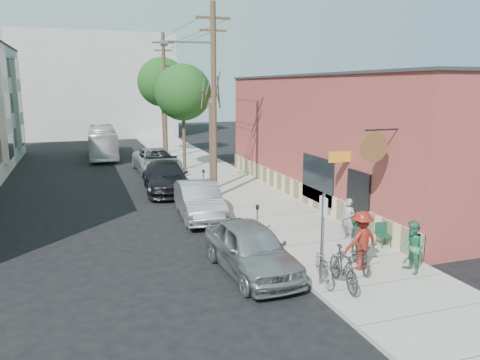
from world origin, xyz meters
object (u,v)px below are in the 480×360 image
object	(u,v)px
tree_bare	(211,147)
bus	(103,142)
sign_post	(323,231)
patio_chair_b	(384,235)
tree_leafy_mid	(183,92)
parking_meter_far	(204,177)
parked_bike_a	(344,268)
parking_meter_near	(257,215)
car_2	(166,177)
tree_leafy_far	(162,82)
patio_chair_a	(360,227)
car_3	(156,161)
car_0	(251,248)
patron_grey	(348,219)
patron_green	(413,247)
cyclist	(361,240)
car_1	(199,200)
parked_bike_b	(324,265)
utility_pole_near	(213,98)

from	to	relation	value
tree_bare	bus	xyz separation A→B (m)	(-5.18, 16.10, -1.31)
sign_post	patio_chair_b	size ratio (longest dim) A/B	3.18
bus	tree_leafy_mid	bearing A→B (deg)	-58.09
parking_meter_far	parked_bike_a	distance (m)	13.87
parking_meter_near	car_2	size ratio (longest dim) A/B	0.21
tree_leafy_far	patio_chair_b	bearing A→B (deg)	-82.88
patio_chair_a	car_2	bearing A→B (deg)	123.68
parking_meter_far	car_3	distance (m)	7.81
tree_leafy_mid	patio_chair_b	size ratio (longest dim) A/B	8.40
car_0	car_2	size ratio (longest dim) A/B	0.83
patio_chair_b	patron_grey	size ratio (longest dim) A/B	0.54
patron_green	bus	world-z (taller)	bus
tree_leafy_far	patron_green	world-z (taller)	tree_leafy_far
parked_bike_a	cyclist	bearing A→B (deg)	46.94
parking_meter_near	patron_grey	world-z (taller)	patron_grey
tree_leafy_far	car_3	size ratio (longest dim) A/B	1.39
patron_green	car_3	xyz separation A→B (m)	(-4.70, 21.31, -0.17)
cyclist	car_1	world-z (taller)	cyclist
cyclist	car_0	size ratio (longest dim) A/B	0.40
parked_bike_b	patron_grey	bearing A→B (deg)	64.96
utility_pole_near	car_0	bearing A→B (deg)	-99.03
sign_post	car_0	xyz separation A→B (m)	(-1.55, 1.87, -1.00)
patio_chair_a	patron_grey	world-z (taller)	patron_grey
utility_pole_near	parked_bike_b	size ratio (longest dim) A/B	5.12
tree_leafy_mid	car_2	bearing A→B (deg)	-111.66
patio_chair_a	patron_green	world-z (taller)	patron_green
parking_meter_far	car_0	bearing A→B (deg)	-97.13
tree_leafy_far	car_2	bearing A→B (deg)	-99.63
parking_meter_near	patio_chair_b	bearing A→B (deg)	-35.56
sign_post	tree_leafy_far	size ratio (longest dim) A/B	0.34
parked_bike_a	parked_bike_b	world-z (taller)	parked_bike_a
patio_chair_a	car_2	xyz separation A→B (m)	(-5.58, 11.37, 0.27)
tree_leafy_mid	utility_pole_near	bearing A→B (deg)	-92.59
parking_meter_far	car_2	xyz separation A→B (m)	(-1.93, 1.24, -0.13)
parking_meter_far	car_2	size ratio (longest dim) A/B	0.21
parking_meter_near	utility_pole_near	distance (m)	8.14
tree_bare	car_0	distance (m)	12.18
parking_meter_far	patio_chair_b	distance (m)	11.91
patio_chair_a	car_2	distance (m)	12.67
tree_bare	car_1	distance (m)	5.67
patron_grey	patron_green	xyz separation A→B (m)	(0.16, -3.52, 0.03)
car_1	car_2	distance (m)	5.97
patron_green	car_1	xyz separation A→B (m)	(-4.70, 8.92, -0.17)
patio_chair_a	cyclist	distance (m)	3.23
sign_post	car_1	distance (m)	8.95
utility_pole_near	patio_chair_b	size ratio (longest dim) A/B	11.36
tree_bare	car_1	size ratio (longest dim) A/B	0.99
parked_bike_a	car_3	xyz separation A→B (m)	(-2.08, 21.53, 0.08)
car_2	tree_leafy_far	bearing A→B (deg)	84.63
car_0	cyclist	bearing A→B (deg)	-22.89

